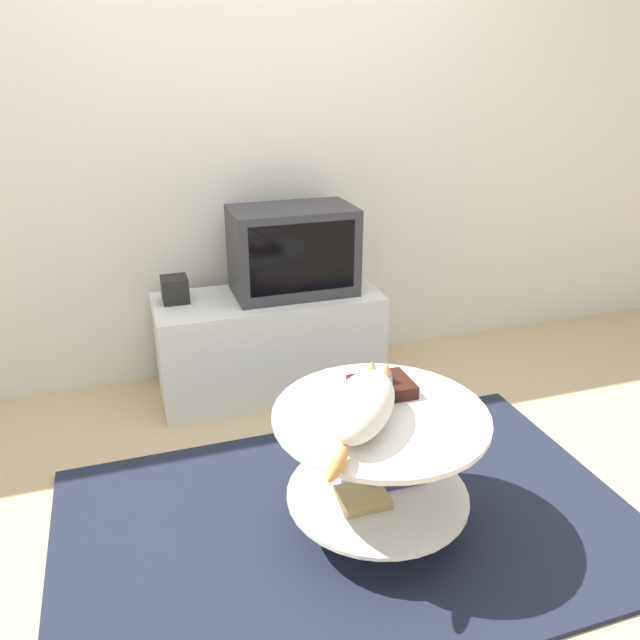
# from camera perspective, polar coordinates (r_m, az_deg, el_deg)

# --- Properties ---
(ground_plane) EXTENTS (12.00, 12.00, 0.00)m
(ground_plane) POSITION_cam_1_polar(r_m,az_deg,el_deg) (2.36, 2.76, -18.24)
(ground_plane) COLOR tan
(wall_back) EXTENTS (8.00, 0.05, 2.60)m
(wall_back) POSITION_cam_1_polar(r_m,az_deg,el_deg) (3.13, -6.30, 18.15)
(wall_back) COLOR silver
(wall_back) RESTS_ON ground_plane
(rug) EXTENTS (2.04, 1.27, 0.02)m
(rug) POSITION_cam_1_polar(r_m,az_deg,el_deg) (2.35, 2.76, -18.05)
(rug) COLOR #1E2333
(rug) RESTS_ON ground_plane
(tv_stand) EXTENTS (1.08, 0.45, 0.49)m
(tv_stand) POSITION_cam_1_polar(r_m,az_deg,el_deg) (3.10, -4.63, -2.09)
(tv_stand) COLOR silver
(tv_stand) RESTS_ON ground_plane
(tv) EXTENTS (0.58, 0.34, 0.42)m
(tv) POSITION_cam_1_polar(r_m,az_deg,el_deg) (2.99, -2.49, 6.36)
(tv) COLOR #333338
(tv) RESTS_ON tv_stand
(speaker) EXTENTS (0.12, 0.12, 0.12)m
(speaker) POSITION_cam_1_polar(r_m,az_deg,el_deg) (2.98, -13.13, 2.74)
(speaker) COLOR black
(speaker) RESTS_ON tv_stand
(coffee_table) EXTENTS (0.71, 0.71, 0.47)m
(coffee_table) POSITION_cam_1_polar(r_m,az_deg,el_deg) (2.14, 5.39, -12.19)
(coffee_table) COLOR #B2B2B7
(coffee_table) RESTS_ON rug
(dvd_box) EXTENTS (0.20, 0.16, 0.05)m
(dvd_box) POSITION_cam_1_polar(r_m,az_deg,el_deg) (2.15, 5.67, -6.10)
(dvd_box) COLOR black
(dvd_box) RESTS_ON coffee_table
(cat) EXTENTS (0.41, 0.50, 0.15)m
(cat) POSITION_cam_1_polar(r_m,az_deg,el_deg) (1.94, 3.95, -7.74)
(cat) COLOR silver
(cat) RESTS_ON coffee_table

